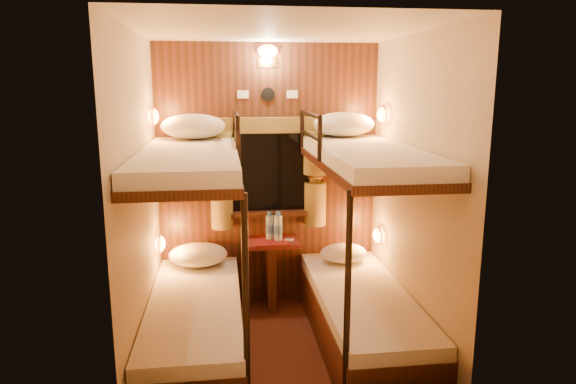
{
  "coord_description": "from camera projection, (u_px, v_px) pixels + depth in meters",
  "views": [
    {
      "loc": [
        -0.41,
        -3.6,
        2.03
      ],
      "look_at": [
        0.07,
        0.15,
        1.24
      ],
      "focal_mm": 32.0,
      "sensor_mm": 36.0,
      "label": 1
    }
  ],
  "objects": [
    {
      "name": "floor",
      "position": [
        281.0,
        353.0,
        3.96
      ],
      "size": [
        2.1,
        2.1,
        0.0
      ],
      "primitive_type": "plane",
      "color": "#3D1910",
      "rests_on": "ground"
    },
    {
      "name": "ceiling",
      "position": [
        281.0,
        29.0,
        3.47
      ],
      "size": [
        2.1,
        2.1,
        0.0
      ],
      "primitive_type": "plane",
      "rotation": [
        3.14,
        0.0,
        0.0
      ],
      "color": "silver",
      "rests_on": "wall_back"
    },
    {
      "name": "wall_back",
      "position": [
        268.0,
        177.0,
        4.74
      ],
      "size": [
        2.4,
        0.0,
        2.4
      ],
      "primitive_type": "plane",
      "rotation": [
        1.57,
        0.0,
        0.0
      ],
      "color": "#C6B293",
      "rests_on": "floor"
    },
    {
      "name": "wall_front",
      "position": [
        304.0,
        246.0,
        2.7
      ],
      "size": [
        2.4,
        0.0,
        2.4
      ],
      "primitive_type": "plane",
      "rotation": [
        -1.57,
        0.0,
        0.0
      ],
      "color": "#C6B293",
      "rests_on": "floor"
    },
    {
      "name": "wall_left",
      "position": [
        139.0,
        206.0,
        3.59
      ],
      "size": [
        0.0,
        2.4,
        2.4
      ],
      "primitive_type": "plane",
      "rotation": [
        1.57,
        0.0,
        1.57
      ],
      "color": "#C6B293",
      "rests_on": "floor"
    },
    {
      "name": "wall_right",
      "position": [
        413.0,
        198.0,
        3.84
      ],
      "size": [
        0.0,
        2.4,
        2.4
      ],
      "primitive_type": "plane",
      "rotation": [
        1.57,
        0.0,
        -1.57
      ],
      "color": "#C6B293",
      "rests_on": "floor"
    },
    {
      "name": "back_panel",
      "position": [
        268.0,
        177.0,
        4.72
      ],
      "size": [
        2.0,
        0.03,
        2.4
      ],
      "primitive_type": "cube",
      "color": "black",
      "rests_on": "floor"
    },
    {
      "name": "bunk_left",
      "position": [
        194.0,
        286.0,
        3.84
      ],
      "size": [
        0.72,
        1.9,
        1.82
      ],
      "color": "black",
      "rests_on": "floor"
    },
    {
      "name": "bunk_right",
      "position": [
        363.0,
        278.0,
        4.0
      ],
      "size": [
        0.72,
        1.9,
        1.82
      ],
      "color": "black",
      "rests_on": "floor"
    },
    {
      "name": "window",
      "position": [
        269.0,
        180.0,
        4.7
      ],
      "size": [
        1.0,
        0.12,
        0.79
      ],
      "color": "black",
      "rests_on": "back_panel"
    },
    {
      "name": "curtains",
      "position": [
        269.0,
        171.0,
        4.65
      ],
      "size": [
        1.1,
        0.22,
        1.0
      ],
      "color": "olive",
      "rests_on": "back_panel"
    },
    {
      "name": "back_fixtures",
      "position": [
        268.0,
        60.0,
        4.48
      ],
      "size": [
        0.54,
        0.09,
        0.48
      ],
      "color": "black",
      "rests_on": "back_panel"
    },
    {
      "name": "reading_lamps",
      "position": [
        272.0,
        179.0,
        4.39
      ],
      "size": [
        2.0,
        0.2,
        1.25
      ],
      "color": "orange",
      "rests_on": "wall_left"
    },
    {
      "name": "table",
      "position": [
        271.0,
        265.0,
        4.7
      ],
      "size": [
        0.5,
        0.34,
        0.66
      ],
      "color": "#521612",
      "rests_on": "floor"
    },
    {
      "name": "bottle_left",
      "position": [
        270.0,
        227.0,
        4.67
      ],
      "size": [
        0.07,
        0.07,
        0.25
      ],
      "rotation": [
        0.0,
        0.0,
        0.39
      ],
      "color": "#99BFE5",
      "rests_on": "table"
    },
    {
      "name": "bottle_right",
      "position": [
        278.0,
        228.0,
        4.63
      ],
      "size": [
        0.08,
        0.08,
        0.27
      ],
      "rotation": [
        0.0,
        0.0,
        0.01
      ],
      "color": "#99BFE5",
      "rests_on": "table"
    },
    {
      "name": "sachet_a",
      "position": [
        289.0,
        240.0,
        4.66
      ],
      "size": [
        0.09,
        0.08,
        0.01
      ],
      "primitive_type": "cube",
      "rotation": [
        0.0,
        0.0,
        -0.24
      ],
      "color": "silver",
      "rests_on": "table"
    },
    {
      "name": "sachet_b",
      "position": [
        282.0,
        240.0,
        4.66
      ],
      "size": [
        0.08,
        0.07,
        0.0
      ],
      "primitive_type": "cube",
      "rotation": [
        0.0,
        0.0,
        0.46
      ],
      "color": "silver",
      "rests_on": "table"
    },
    {
      "name": "pillow_lower_left",
      "position": [
        198.0,
        255.0,
        4.54
      ],
      "size": [
        0.52,
        0.37,
        0.2
      ],
      "primitive_type": "ellipsoid",
      "color": "silver",
      "rests_on": "bunk_left"
    },
    {
      "name": "pillow_lower_right",
      "position": [
        343.0,
        253.0,
        4.64
      ],
      "size": [
        0.43,
        0.3,
        0.17
      ],
      "primitive_type": "ellipsoid",
      "color": "silver",
      "rests_on": "bunk_right"
    },
    {
      "name": "pillow_upper_left",
      "position": [
        193.0,
        126.0,
        4.28
      ],
      "size": [
        0.54,
        0.38,
        0.21
      ],
      "primitive_type": "ellipsoid",
      "color": "silver",
      "rests_on": "bunk_left"
    },
    {
      "name": "pillow_upper_right",
      "position": [
        344.0,
        124.0,
        4.49
      ],
      "size": [
        0.54,
        0.39,
        0.21
      ],
      "primitive_type": "ellipsoid",
      "color": "silver",
      "rests_on": "bunk_right"
    }
  ]
}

